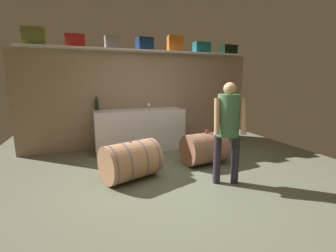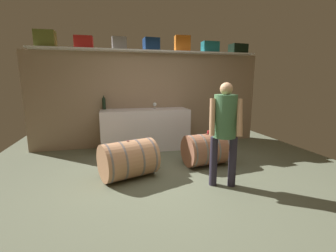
{
  "view_description": "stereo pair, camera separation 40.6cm",
  "coord_description": "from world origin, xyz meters",
  "px_view_note": "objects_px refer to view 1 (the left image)",
  "views": [
    {
      "loc": [
        -1.34,
        -3.13,
        1.54
      ],
      "look_at": [
        0.01,
        0.62,
        0.77
      ],
      "focal_mm": 24.68,
      "sensor_mm": 36.0,
      "label": 1
    },
    {
      "loc": [
        -0.95,
        -3.24,
        1.54
      ],
      "look_at": [
        0.01,
        0.62,
        0.77
      ],
      "focal_mm": 24.68,
      "sensor_mm": 36.0,
      "label": 2
    }
  ],
  "objects_px": {
    "toolcase_navy": "(145,44)",
    "work_cabinet": "(140,130)",
    "toolcase_olive": "(34,36)",
    "toolcase_grey": "(112,42)",
    "toolcase_black": "(228,50)",
    "wine_bottle_dark": "(97,104)",
    "wine_barrel_near": "(205,148)",
    "winemaker_pouring": "(228,123)",
    "wine_glass": "(149,105)",
    "toolcase_orange": "(175,44)",
    "tasting_cup": "(207,131)",
    "wine_barrel_far": "(131,161)",
    "toolcase_teal": "(202,48)",
    "toolcase_red": "(75,41)"
  },
  "relations": [
    {
      "from": "wine_glass",
      "to": "toolcase_grey",
      "type": "bearing_deg",
      "value": 170.64
    },
    {
      "from": "wine_bottle_dark",
      "to": "wine_barrel_near",
      "type": "xyz_separation_m",
      "value": [
        1.83,
        -1.55,
        -0.77
      ]
    },
    {
      "from": "wine_bottle_dark",
      "to": "wine_barrel_near",
      "type": "height_order",
      "value": "wine_bottle_dark"
    },
    {
      "from": "wine_glass",
      "to": "winemaker_pouring",
      "type": "height_order",
      "value": "winemaker_pouring"
    },
    {
      "from": "work_cabinet",
      "to": "wine_barrel_near",
      "type": "relative_size",
      "value": 2.31
    },
    {
      "from": "toolcase_grey",
      "to": "wine_barrel_near",
      "type": "bearing_deg",
      "value": -51.3
    },
    {
      "from": "tasting_cup",
      "to": "wine_glass",
      "type": "bearing_deg",
      "value": 117.55
    },
    {
      "from": "toolcase_navy",
      "to": "work_cabinet",
      "type": "relative_size",
      "value": 0.17
    },
    {
      "from": "toolcase_navy",
      "to": "toolcase_black",
      "type": "height_order",
      "value": "toolcase_navy"
    },
    {
      "from": "wine_glass",
      "to": "wine_barrel_near",
      "type": "height_order",
      "value": "wine_glass"
    },
    {
      "from": "toolcase_black",
      "to": "winemaker_pouring",
      "type": "bearing_deg",
      "value": -127.25
    },
    {
      "from": "toolcase_grey",
      "to": "work_cabinet",
      "type": "distance_m",
      "value": 1.97
    },
    {
      "from": "toolcase_olive",
      "to": "wine_barrel_far",
      "type": "bearing_deg",
      "value": -48.47
    },
    {
      "from": "toolcase_grey",
      "to": "wine_barrel_near",
      "type": "distance_m",
      "value": 2.95
    },
    {
      "from": "toolcase_grey",
      "to": "winemaker_pouring",
      "type": "distance_m",
      "value": 3.11
    },
    {
      "from": "toolcase_teal",
      "to": "tasting_cup",
      "type": "distance_m",
      "value": 2.4
    },
    {
      "from": "wine_glass",
      "to": "winemaker_pouring",
      "type": "bearing_deg",
      "value": -75.8
    },
    {
      "from": "toolcase_navy",
      "to": "toolcase_orange",
      "type": "relative_size",
      "value": 0.94
    },
    {
      "from": "toolcase_olive",
      "to": "toolcase_navy",
      "type": "bearing_deg",
      "value": 2.06
    },
    {
      "from": "toolcase_black",
      "to": "wine_glass",
      "type": "xyz_separation_m",
      "value": [
        -2.14,
        -0.12,
        -1.32
      ]
    },
    {
      "from": "wine_bottle_dark",
      "to": "toolcase_red",
      "type": "bearing_deg",
      "value": -178.17
    },
    {
      "from": "toolcase_teal",
      "to": "winemaker_pouring",
      "type": "distance_m",
      "value": 2.92
    },
    {
      "from": "toolcase_teal",
      "to": "toolcase_black",
      "type": "height_order",
      "value": "toolcase_teal"
    },
    {
      "from": "toolcase_black",
      "to": "work_cabinet",
      "type": "relative_size",
      "value": 0.21
    },
    {
      "from": "toolcase_teal",
      "to": "winemaker_pouring",
      "type": "bearing_deg",
      "value": -108.89
    },
    {
      "from": "winemaker_pouring",
      "to": "wine_barrel_far",
      "type": "bearing_deg",
      "value": -4.88
    },
    {
      "from": "toolcase_grey",
      "to": "toolcase_black",
      "type": "relative_size",
      "value": 0.74
    },
    {
      "from": "wine_barrel_near",
      "to": "wine_bottle_dark",
      "type": "bearing_deg",
      "value": 132.99
    },
    {
      "from": "work_cabinet",
      "to": "toolcase_olive",
      "type": "bearing_deg",
      "value": 173.28
    },
    {
      "from": "toolcase_red",
      "to": "toolcase_teal",
      "type": "xyz_separation_m",
      "value": [
        2.87,
        0.0,
        -0.0
      ]
    },
    {
      "from": "toolcase_orange",
      "to": "work_cabinet",
      "type": "relative_size",
      "value": 0.18
    },
    {
      "from": "toolcase_olive",
      "to": "wine_barrel_near",
      "type": "bearing_deg",
      "value": -25.76
    },
    {
      "from": "toolcase_black",
      "to": "wine_barrel_far",
      "type": "height_order",
      "value": "toolcase_black"
    },
    {
      "from": "wine_barrel_near",
      "to": "work_cabinet",
      "type": "bearing_deg",
      "value": 119.01
    },
    {
      "from": "toolcase_navy",
      "to": "work_cabinet",
      "type": "height_order",
      "value": "toolcase_navy"
    },
    {
      "from": "toolcase_navy",
      "to": "wine_barrel_near",
      "type": "relative_size",
      "value": 0.39
    },
    {
      "from": "work_cabinet",
      "to": "winemaker_pouring",
      "type": "height_order",
      "value": "winemaker_pouring"
    },
    {
      "from": "toolcase_black",
      "to": "toolcase_grey",
      "type": "bearing_deg",
      "value": 175.47
    },
    {
      "from": "winemaker_pouring",
      "to": "wine_barrel_near",
      "type": "bearing_deg",
      "value": -76.5
    },
    {
      "from": "work_cabinet",
      "to": "wine_barrel_near",
      "type": "distance_m",
      "value": 1.62
    },
    {
      "from": "toolcase_grey",
      "to": "toolcase_orange",
      "type": "relative_size",
      "value": 0.85
    },
    {
      "from": "wine_glass",
      "to": "winemaker_pouring",
      "type": "relative_size",
      "value": 0.09
    },
    {
      "from": "toolcase_teal",
      "to": "work_cabinet",
      "type": "distance_m",
      "value": 2.51
    },
    {
      "from": "wine_barrel_near",
      "to": "winemaker_pouring",
      "type": "relative_size",
      "value": 0.56
    },
    {
      "from": "work_cabinet",
      "to": "toolcase_black",
      "type": "bearing_deg",
      "value": 5.56
    },
    {
      "from": "toolcase_olive",
      "to": "winemaker_pouring",
      "type": "xyz_separation_m",
      "value": [
        2.8,
        -2.42,
        -1.45
      ]
    },
    {
      "from": "tasting_cup",
      "to": "winemaker_pouring",
      "type": "bearing_deg",
      "value": -100.0
    },
    {
      "from": "winemaker_pouring",
      "to": "tasting_cup",
      "type": "bearing_deg",
      "value": -79.15
    },
    {
      "from": "winemaker_pouring",
      "to": "toolcase_navy",
      "type": "bearing_deg",
      "value": -54.75
    },
    {
      "from": "toolcase_olive",
      "to": "toolcase_grey",
      "type": "height_order",
      "value": "toolcase_olive"
    }
  ]
}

